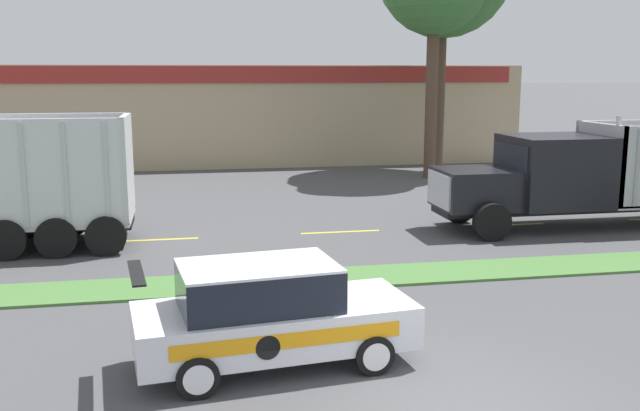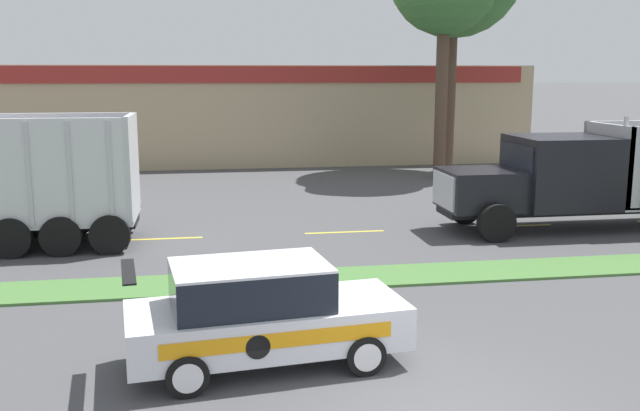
{
  "view_description": "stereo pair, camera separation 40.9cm",
  "coord_description": "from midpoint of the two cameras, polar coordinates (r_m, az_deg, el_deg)",
  "views": [
    {
      "loc": [
        -3.55,
        -8.64,
        4.7
      ],
      "look_at": [
        -0.56,
        6.99,
        1.73
      ],
      "focal_mm": 40.0,
      "sensor_mm": 36.0,
      "label": 1
    },
    {
      "loc": [
        -3.15,
        -8.71,
        4.7
      ],
      "look_at": [
        -0.56,
        6.99,
        1.73
      ],
      "focal_mm": 40.0,
      "sensor_mm": 36.0,
      "label": 2
    }
  ],
  "objects": [
    {
      "name": "grass_verge",
      "position": [
        16.57,
        2.7,
        -5.8
      ],
      "size": [
        120.0,
        1.65,
        0.06
      ],
      "primitive_type": "cube",
      "color": "#477538",
      "rests_on": "ground_plane"
    },
    {
      "name": "centre_line_3",
      "position": [
        20.93,
        -12.11,
        -2.62
      ],
      "size": [
        2.4,
        0.14,
        0.01
      ],
      "primitive_type": "cube",
      "color": "yellow",
      "rests_on": "ground_plane"
    },
    {
      "name": "centre_line_4",
      "position": [
        21.34,
        2.53,
        -2.14
      ],
      "size": [
        2.4,
        0.14,
        0.01
      ],
      "primitive_type": "cube",
      "color": "yellow",
      "rests_on": "ground_plane"
    },
    {
      "name": "centre_line_5",
      "position": [
        23.04,
        15.79,
        -1.58
      ],
      "size": [
        2.4,
        0.14,
        0.01
      ],
      "primitive_type": "cube",
      "color": "yellow",
      "rests_on": "ground_plane"
    },
    {
      "name": "dump_truck_lead",
      "position": [
        23.4,
        22.15,
        1.94
      ],
      "size": [
        11.97,
        2.83,
        3.47
      ],
      "color": "black",
      "rests_on": "ground_plane"
    },
    {
      "name": "rally_car",
      "position": [
        11.66,
        -3.66,
        -8.59
      ],
      "size": [
        4.66,
        2.32,
        1.75
      ],
      "color": "silver",
      "rests_on": "ground_plane"
    },
    {
      "name": "store_building_backdrop",
      "position": [
        41.3,
        -6.15,
        7.52
      ],
      "size": [
        29.82,
        12.1,
        5.05
      ],
      "color": "tan",
      "rests_on": "ground_plane"
    }
  ]
}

